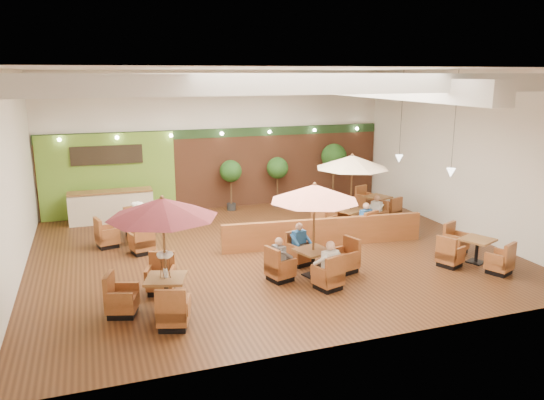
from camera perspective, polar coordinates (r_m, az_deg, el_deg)
name	(u,v)px	position (r m, az deg, el deg)	size (l,w,h in m)	color
room	(263,130)	(16.93, -0.97, 7.55)	(14.04, 14.00, 5.52)	#381E0F
service_counter	(111,206)	(20.46, -16.91, -0.66)	(3.00, 0.75, 1.18)	beige
booth_divider	(324,232)	(16.94, 5.61, -3.48)	(6.57, 0.18, 0.91)	brown
table_0	(160,230)	(12.23, -11.92, -3.14)	(2.67, 2.82, 2.73)	brown
table_1	(314,213)	(14.07, 4.55, -1.39)	(2.68, 2.68, 2.61)	brown
table_2	(352,179)	(18.34, 8.56, 2.24)	(2.85, 2.85, 2.73)	brown
table_3	(130,231)	(17.57, -14.98, -3.27)	(1.90, 2.73, 1.55)	brown
table_4	(469,252)	(16.38, 20.43, -5.31)	(1.86, 2.64, 0.92)	brown
table_5	(377,206)	(20.97, 11.25, -0.63)	(1.08, 2.67, 0.94)	brown
topiary_0	(231,173)	(21.11, -4.46, 2.91)	(0.88, 0.88, 2.04)	black
topiary_1	(277,170)	(21.68, 0.59, 3.26)	(0.88, 0.88, 2.05)	black
topiary_2	(334,159)	(22.60, 6.67, 4.44)	(1.07, 1.07, 2.50)	black
diner_0	(328,260)	(13.55, 6.09, -6.48)	(0.46, 0.43, 0.84)	silver
diner_1	(300,240)	(15.20, 3.04, -4.27)	(0.42, 0.37, 0.77)	#255CA1
diner_2	(280,254)	(14.04, 0.89, -5.83)	(0.38, 0.41, 0.74)	slate
diner_3	(365,217)	(17.73, 9.92, -1.83)	(0.44, 0.40, 0.80)	#255CA1
diner_4	(376,208)	(19.06, 11.10, -0.88)	(0.39, 0.41, 0.73)	silver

